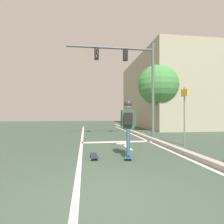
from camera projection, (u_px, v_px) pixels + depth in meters
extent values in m
plane|color=#3A4B3D|center=(105.00, 200.00, 3.00)|extent=(60.00, 60.00, 0.00)
cube|color=silver|center=(82.00, 142.00, 8.87)|extent=(0.12, 20.00, 0.01)
cube|color=silver|center=(147.00, 141.00, 9.33)|extent=(0.12, 20.00, 0.01)
cube|color=silver|center=(117.00, 142.00, 8.98)|extent=(3.38, 0.40, 0.01)
cube|color=silver|center=(127.00, 147.00, 7.68)|extent=(0.16, 1.40, 0.01)
cube|color=silver|center=(123.00, 143.00, 8.52)|extent=(0.71, 0.71, 0.01)
cube|color=#A39B94|center=(152.00, 139.00, 9.36)|extent=(0.24, 24.00, 0.14)
cube|color=#1E5C88|center=(128.00, 155.00, 5.80)|extent=(0.40, 0.88, 0.02)
cube|color=#B2B2B7|center=(128.00, 154.00, 6.09)|extent=(0.18, 0.09, 0.01)
cylinder|color=#D53E33|center=(125.00, 155.00, 6.09)|extent=(0.04, 0.06, 0.06)
cylinder|color=#D53E33|center=(131.00, 155.00, 6.08)|extent=(0.04, 0.06, 0.06)
cube|color=#B2B2B7|center=(128.00, 158.00, 5.51)|extent=(0.18, 0.09, 0.01)
cylinder|color=#D53E33|center=(125.00, 159.00, 5.52)|extent=(0.04, 0.06, 0.06)
cylinder|color=#D53E33|center=(132.00, 159.00, 5.50)|extent=(0.04, 0.06, 0.06)
cylinder|color=#35516F|center=(128.00, 141.00, 5.99)|extent=(0.11, 0.11, 0.82)
cube|color=black|center=(128.00, 153.00, 5.99)|extent=(0.14, 0.25, 0.03)
cylinder|color=#35516F|center=(128.00, 143.00, 5.61)|extent=(0.11, 0.11, 0.82)
cube|color=black|center=(128.00, 156.00, 5.60)|extent=(0.14, 0.25, 0.03)
cube|color=#2E503D|center=(128.00, 119.00, 5.80)|extent=(0.42, 0.26, 0.58)
cylinder|color=#2E503D|center=(122.00, 118.00, 5.85)|extent=(0.07, 0.13, 0.53)
cylinder|color=#2E503D|center=(135.00, 118.00, 5.82)|extent=(0.07, 0.09, 0.53)
sphere|color=beige|center=(128.00, 105.00, 5.80)|extent=(0.23, 0.23, 0.23)
sphere|color=#2E2C2F|center=(128.00, 104.00, 5.80)|extent=(0.25, 0.25, 0.25)
cube|color=black|center=(128.00, 119.00, 5.66)|extent=(0.28, 0.20, 0.36)
cube|color=#1C252F|center=(94.00, 156.00, 5.79)|extent=(0.24, 0.81, 0.02)
cube|color=#B2B2B7|center=(93.00, 154.00, 6.06)|extent=(0.17, 0.06, 0.01)
cylinder|color=beige|center=(90.00, 155.00, 6.04)|extent=(0.03, 0.05, 0.05)
cylinder|color=beige|center=(96.00, 155.00, 6.08)|extent=(0.03, 0.05, 0.05)
cube|color=#B2B2B7|center=(94.00, 158.00, 5.52)|extent=(0.17, 0.06, 0.01)
cylinder|color=beige|center=(91.00, 159.00, 5.50)|extent=(0.03, 0.05, 0.05)
cylinder|color=beige|center=(98.00, 159.00, 5.54)|extent=(0.03, 0.05, 0.05)
cylinder|color=#595E60|center=(153.00, 90.00, 10.82)|extent=(0.16, 0.16, 5.44)
cylinder|color=#595E60|center=(111.00, 48.00, 10.48)|extent=(4.87, 0.12, 0.12)
cube|color=black|center=(125.00, 55.00, 10.59)|extent=(0.24, 0.28, 0.64)
cylinder|color=red|center=(126.00, 50.00, 10.45)|extent=(0.02, 0.10, 0.10)
cylinder|color=#3C3106|center=(126.00, 54.00, 10.45)|extent=(0.02, 0.10, 0.10)
cylinder|color=black|center=(126.00, 58.00, 10.45)|extent=(0.02, 0.10, 0.10)
cube|color=black|center=(97.00, 54.00, 10.36)|extent=(0.24, 0.28, 0.64)
cylinder|color=red|center=(97.00, 49.00, 10.22)|extent=(0.02, 0.10, 0.10)
cylinder|color=#3C3106|center=(97.00, 53.00, 10.21)|extent=(0.02, 0.10, 0.10)
cylinder|color=black|center=(97.00, 56.00, 10.21)|extent=(0.02, 0.10, 0.10)
cylinder|color=slate|center=(184.00, 116.00, 7.93)|extent=(0.06, 0.06, 2.49)
cube|color=yellow|center=(184.00, 93.00, 7.93)|extent=(0.08, 0.44, 0.30)
cylinder|color=brown|center=(158.00, 114.00, 14.08)|extent=(0.34, 0.34, 2.58)
sphere|color=#438644|center=(158.00, 85.00, 14.09)|extent=(3.04, 3.04, 3.04)
cube|color=#A09C84|center=(192.00, 93.00, 20.42)|extent=(12.60, 12.57, 7.02)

